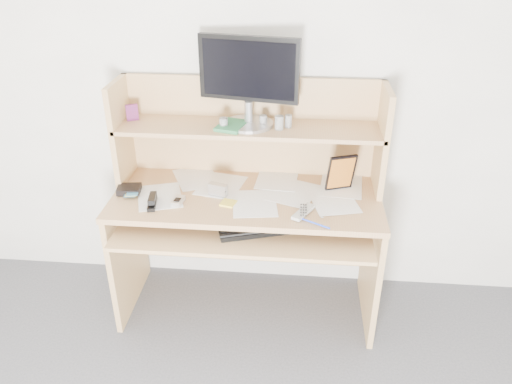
# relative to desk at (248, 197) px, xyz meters

# --- Properties ---
(back_wall) EXTENTS (3.60, 0.04, 2.50)m
(back_wall) POSITION_rel_desk_xyz_m (0.00, 0.24, 0.56)
(back_wall) COLOR white
(back_wall) RESTS_ON floor
(desk) EXTENTS (1.40, 0.70, 1.30)m
(desk) POSITION_rel_desk_xyz_m (0.00, 0.00, 0.00)
(desk) COLOR tan
(desk) RESTS_ON floor
(paper_clutter) EXTENTS (1.32, 0.54, 0.01)m
(paper_clutter) POSITION_rel_desk_xyz_m (0.00, -0.08, 0.06)
(paper_clutter) COLOR white
(paper_clutter) RESTS_ON desk
(keyboard) EXTENTS (0.53, 0.32, 0.03)m
(keyboard) POSITION_rel_desk_xyz_m (0.12, -0.22, -0.03)
(keyboard) COLOR black
(keyboard) RESTS_ON desk
(tv_remote) EXTENTS (0.12, 0.17, 0.02)m
(tv_remote) POSITION_rel_desk_xyz_m (0.30, -0.25, 0.07)
(tv_remote) COLOR #AEAFA9
(tv_remote) RESTS_ON paper_clutter
(flip_phone) EXTENTS (0.06, 0.10, 0.02)m
(flip_phone) POSITION_rel_desk_xyz_m (-0.34, -0.19, 0.07)
(flip_phone) COLOR silver
(flip_phone) RESTS_ON paper_clutter
(stapler) EXTENTS (0.06, 0.15, 0.04)m
(stapler) POSITION_rel_desk_xyz_m (-0.46, -0.22, 0.08)
(stapler) COLOR black
(stapler) RESTS_ON paper_clutter
(wallet) EXTENTS (0.13, 0.11, 0.03)m
(wallet) POSITION_rel_desk_xyz_m (-0.62, -0.10, 0.08)
(wallet) COLOR black
(wallet) RESTS_ON paper_clutter
(sticky_note_pad) EXTENTS (0.09, 0.09, 0.01)m
(sticky_note_pad) POSITION_rel_desk_xyz_m (-0.08, -0.18, 0.06)
(sticky_note_pad) COLOR #FFE943
(sticky_note_pad) RESTS_ON desk
(digital_camera) EXTENTS (0.11, 0.07, 0.06)m
(digital_camera) POSITION_rel_desk_xyz_m (-0.15, -0.09, 0.09)
(digital_camera) COLOR #AAAAAD
(digital_camera) RESTS_ON paper_clutter
(game_case) EXTENTS (0.14, 0.07, 0.21)m
(game_case) POSITION_rel_desk_xyz_m (0.49, 0.01, 0.17)
(game_case) COLOR black
(game_case) RESTS_ON paper_clutter
(blue_pen) EXTENTS (0.13, 0.08, 0.01)m
(blue_pen) POSITION_rel_desk_xyz_m (0.36, -0.34, 0.07)
(blue_pen) COLOR blue
(blue_pen) RESTS_ON paper_clutter
(card_box) EXTENTS (0.07, 0.04, 0.09)m
(card_box) POSITION_rel_desk_xyz_m (-0.62, 0.10, 0.43)
(card_box) COLOR maroon
(card_box) RESTS_ON desk
(shelf_book) EXTENTS (0.17, 0.21, 0.02)m
(shelf_book) POSITION_rel_desk_xyz_m (-0.08, 0.04, 0.40)
(shelf_book) COLOR #368750
(shelf_book) RESTS_ON desk
(chip_stack_a) EXTENTS (0.05, 0.05, 0.05)m
(chip_stack_a) POSITION_rel_desk_xyz_m (0.07, 0.08, 0.41)
(chip_stack_a) COLOR black
(chip_stack_a) RESTS_ON desk
(chip_stack_b) EXTENTS (0.05, 0.05, 0.07)m
(chip_stack_b) POSITION_rel_desk_xyz_m (0.16, 0.03, 0.42)
(chip_stack_b) COLOR silver
(chip_stack_b) RESTS_ON desk
(chip_stack_c) EXTENTS (0.06, 0.06, 0.05)m
(chip_stack_c) POSITION_rel_desk_xyz_m (-0.13, 0.03, 0.41)
(chip_stack_c) COLOR black
(chip_stack_c) RESTS_ON desk
(chip_stack_d) EXTENTS (0.04, 0.04, 0.07)m
(chip_stack_d) POSITION_rel_desk_xyz_m (0.20, 0.07, 0.42)
(chip_stack_d) COLOR silver
(chip_stack_d) RESTS_ON desk
(monitor) EXTENTS (0.51, 0.26, 0.45)m
(monitor) POSITION_rel_desk_xyz_m (-0.00, 0.10, 0.63)
(monitor) COLOR #B6B5BB
(monitor) RESTS_ON desk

